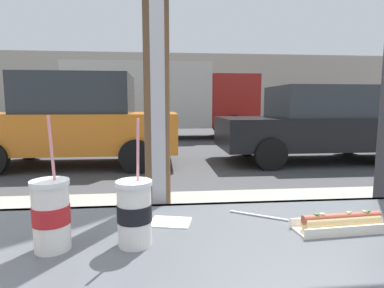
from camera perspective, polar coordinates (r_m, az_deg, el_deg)
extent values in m
plane|color=#424244|center=(9.17, -5.59, -0.93)|extent=(60.00, 60.00, 0.00)
cube|color=#9E998E|center=(2.95, -5.52, -17.50)|extent=(16.00, 2.80, 0.15)
cube|color=#35373A|center=(1.16, -5.91, -11.37)|extent=(1.89, 0.02, 0.02)
cube|color=#9E9EA3|center=(1.21, -6.39, 23.90)|extent=(0.05, 0.08, 1.41)
cube|color=#A89E8E|center=(19.25, -5.69, 9.63)|extent=(28.00, 1.20, 4.20)
cylinder|color=white|center=(0.84, -10.31, -12.55)|extent=(0.09, 0.09, 0.16)
cylinder|color=black|center=(0.84, -10.32, -12.04)|extent=(0.09, 0.09, 0.04)
cylinder|color=black|center=(0.82, -10.43, -7.63)|extent=(0.08, 0.08, 0.01)
cylinder|color=white|center=(0.82, -10.44, -6.95)|extent=(0.09, 0.09, 0.01)
cylinder|color=pink|center=(0.80, -9.72, -2.58)|extent=(0.01, 0.02, 0.20)
cylinder|color=white|center=(0.87, -23.98, -12.02)|extent=(0.09, 0.09, 0.16)
cylinder|color=red|center=(0.87, -24.01, -11.50)|extent=(0.09, 0.09, 0.05)
cylinder|color=black|center=(0.85, -24.26, -7.02)|extent=(0.08, 0.08, 0.01)
cylinder|color=white|center=(0.85, -24.29, -6.37)|extent=(0.09, 0.09, 0.01)
cylinder|color=pink|center=(0.83, -23.87, -2.17)|extent=(0.01, 0.03, 0.20)
cube|color=silver|center=(1.04, 25.25, -13.72)|extent=(0.28, 0.10, 0.01)
cube|color=silver|center=(1.00, 26.65, -13.85)|extent=(0.27, 0.03, 0.03)
cube|color=silver|center=(1.06, 24.02, -12.47)|extent=(0.27, 0.03, 0.03)
cylinder|color=#DBB77A|center=(1.03, 25.32, -12.52)|extent=(0.23, 0.06, 0.04)
cylinder|color=#9E4733|center=(1.02, 25.36, -11.88)|extent=(0.24, 0.04, 0.03)
cube|color=#337A2D|center=(1.07, 29.05, -10.64)|extent=(0.01, 0.01, 0.01)
cube|color=#337A2D|center=(0.98, 21.53, -11.84)|extent=(0.01, 0.01, 0.01)
cube|color=beige|center=(1.06, 28.70, -10.70)|extent=(0.01, 0.01, 0.01)
cube|color=beige|center=(0.99, 22.41, -11.71)|extent=(0.01, 0.01, 0.01)
cube|color=beige|center=(1.03, 26.37, -11.09)|extent=(0.02, 0.01, 0.01)
cylinder|color=white|center=(1.07, 11.82, -12.49)|extent=(0.16, 0.11, 0.01)
cube|color=white|center=(1.00, -3.89, -13.86)|extent=(0.14, 0.12, 0.00)
cube|color=orange|center=(7.10, -20.16, 2.06)|extent=(4.21, 1.77, 0.79)
cube|color=#282D33|center=(7.06, -19.87, 8.50)|extent=(2.19, 1.56, 0.80)
cylinder|color=black|center=(7.81, -9.07, -0.06)|extent=(0.64, 0.18, 0.64)
cylinder|color=black|center=(6.06, -10.07, -2.20)|extent=(0.64, 0.18, 0.64)
cylinder|color=black|center=(8.38, -27.19, -0.28)|extent=(0.64, 0.18, 0.64)
cube|color=black|center=(7.71, 21.31, 1.97)|extent=(4.34, 1.79, 0.68)
cube|color=#282D33|center=(7.76, 22.71, 7.00)|extent=(2.26, 1.58, 0.69)
cylinder|color=black|center=(9.18, 26.20, 0.37)|extent=(0.64, 0.18, 0.64)
cylinder|color=black|center=(8.09, 9.77, 0.18)|extent=(0.64, 0.18, 0.64)
cylinder|color=black|center=(6.40, 14.01, -1.80)|extent=(0.64, 0.18, 0.64)
cube|color=beige|center=(12.06, -9.36, 8.57)|extent=(5.09, 2.20, 2.29)
cube|color=maroon|center=(12.31, 6.55, 7.69)|extent=(1.90, 2.10, 1.90)
cylinder|color=black|center=(13.36, 5.55, 3.59)|extent=(0.90, 0.24, 0.90)
cylinder|color=black|center=(11.32, 7.59, 2.89)|extent=(0.90, 0.24, 0.90)
cylinder|color=black|center=(13.27, -12.96, 3.42)|extent=(0.90, 0.24, 0.90)
cylinder|color=black|center=(11.10, -14.40, 2.64)|extent=(0.90, 0.24, 0.90)
cylinder|color=brown|center=(3.17, -6.40, 10.65)|extent=(0.26, 0.26, 2.69)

